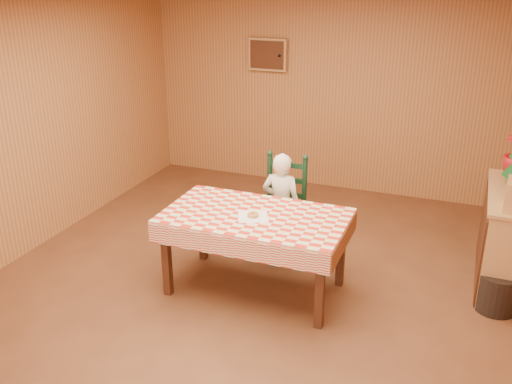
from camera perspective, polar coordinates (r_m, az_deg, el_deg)
ground at (r=5.39m, az=-0.79°, el=-10.16°), size 6.00×6.00×0.00m
cabin_walls at (r=5.17m, az=1.34°, el=10.34°), size 5.10×6.05×2.65m
dining_table at (r=5.14m, az=-0.09°, el=-3.10°), size 1.66×0.96×0.77m
ladder_chair at (r=5.89m, az=2.71°, el=-1.71°), size 0.44×0.40×1.08m
seated_child at (r=5.82m, az=2.54°, el=-1.39°), size 0.41×0.27×1.12m
napkin at (r=5.07m, az=-0.30°, el=-2.47°), size 0.34×0.34×0.00m
donut at (r=5.06m, az=-0.30°, el=-2.27°), size 0.13×0.13×0.03m
shelf_unit at (r=5.85m, az=24.13°, el=-4.31°), size 0.54×1.24×0.93m
storage_bin at (r=5.51m, az=22.95°, el=-9.19°), size 0.41×0.41×0.35m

